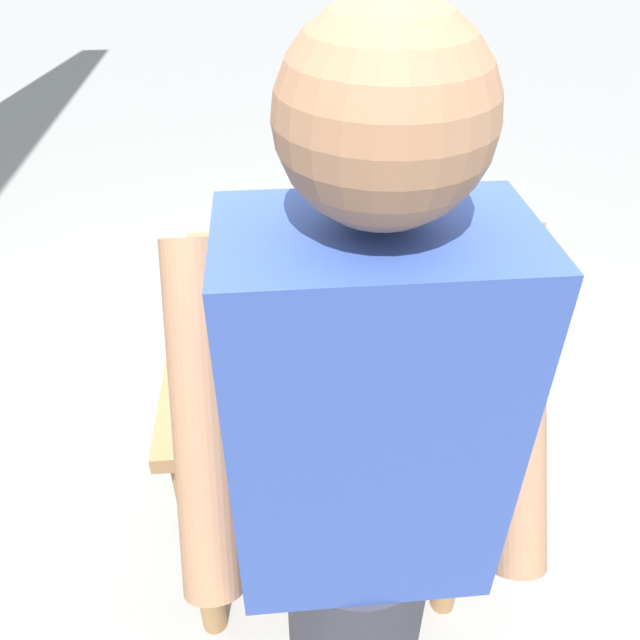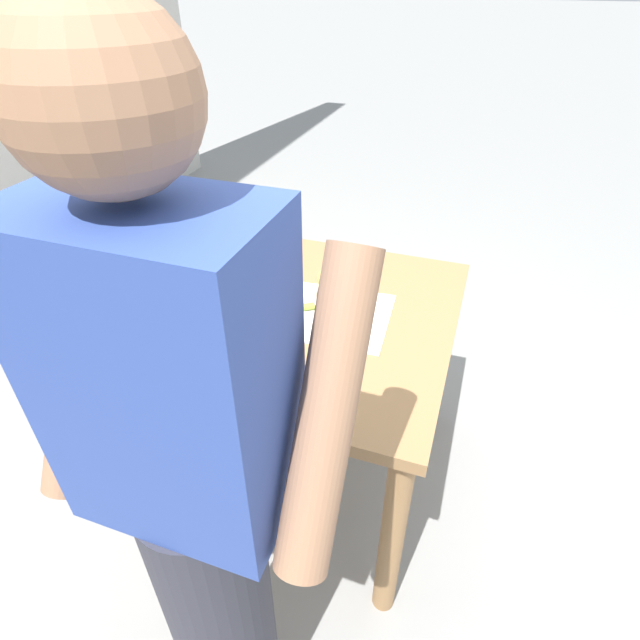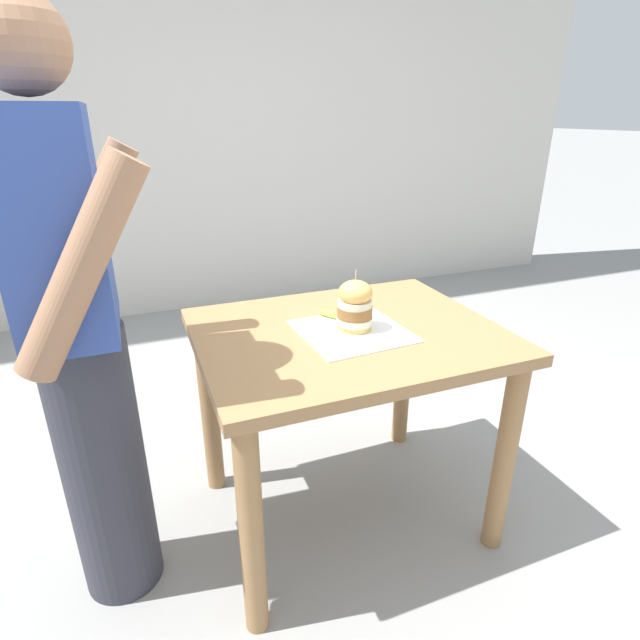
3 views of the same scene
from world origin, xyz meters
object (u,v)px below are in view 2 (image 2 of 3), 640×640
object	(u,v)px
diner_across_table	(200,497)
pickle_spear	(300,308)
sandwich	(335,290)
patio_table	(330,350)

from	to	relation	value
diner_across_table	pickle_spear	bearing A→B (deg)	-82.39
sandwich	pickle_spear	xyz separation A→B (m)	(0.11, 0.03, -0.07)
sandwich	pickle_spear	world-z (taller)	sandwich
patio_table	diner_across_table	world-z (taller)	diner_across_table
sandwich	pickle_spear	bearing A→B (deg)	16.04
sandwich	diner_across_table	bearing A→B (deg)	89.77
patio_table	pickle_spear	world-z (taller)	pickle_spear
sandwich	diner_across_table	xyz separation A→B (m)	(0.00, 0.82, 0.03)
patio_table	diner_across_table	bearing A→B (deg)	90.29
pickle_spear	diner_across_table	xyz separation A→B (m)	(-0.10, 0.78, 0.10)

